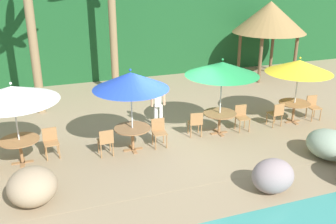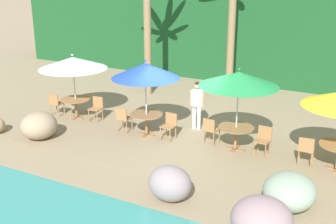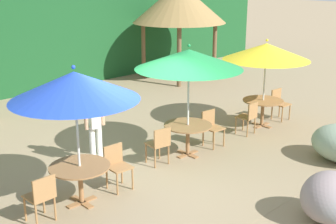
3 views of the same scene
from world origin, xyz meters
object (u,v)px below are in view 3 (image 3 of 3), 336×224
chair_green_inland (160,143)px  waiter_in_white (95,121)px  chair_blue_seaward (117,163)px  dining_table_yellow (263,104)px  umbrella_green (189,59)px  palapa_hut (179,3)px  dining_table_blue (80,172)px  umbrella_blue (75,86)px  chair_yellow_inland (249,116)px  chair_green_seaward (211,125)px  chair_blue_inland (42,195)px  chair_yellow_seaward (279,102)px  dining_table_green (188,130)px  umbrella_yellow (266,52)px

chair_green_inland → waiter_in_white: waiter_in_white is taller
chair_blue_seaward → dining_table_yellow: 5.18m
umbrella_green → palapa_hut: (5.54, 5.77, 0.68)m
dining_table_blue → waiter_in_white: 1.84m
umbrella_blue → chair_yellow_inland: 5.46m
chair_green_inland → waiter_in_white: size_ratio=0.51×
dining_table_yellow → chair_green_seaward: bearing=179.5°
palapa_hut → waiter_in_white: palapa_hut is taller
chair_blue_inland → dining_table_yellow: chair_blue_inland is taller
umbrella_green → dining_table_yellow: 3.39m
chair_green_seaward → chair_green_inland: size_ratio=1.00×
umbrella_green → chair_green_inland: umbrella_green is taller
chair_blue_seaward → waiter_in_white: waiter_in_white is taller
umbrella_blue → chair_yellow_seaward: 7.10m
chair_blue_inland → chair_yellow_seaward: same height
dining_table_blue → umbrella_green: size_ratio=0.43×
chair_blue_inland → dining_table_green: 3.92m
chair_blue_seaward → waiter_in_white: (0.40, 1.25, 0.47)m
chair_blue_inland → waiter_in_white: (2.10, 1.42, 0.47)m
chair_blue_inland → dining_table_yellow: 6.89m
dining_table_blue → dining_table_green: same height
chair_blue_inland → dining_table_blue: bearing=8.7°
dining_table_green → palapa_hut: (5.54, 5.77, 2.32)m
chair_blue_inland → dining_table_green: (3.90, 0.36, 0.10)m
palapa_hut → waiter_in_white: (-7.34, -4.71, -1.94)m
chair_green_seaward → chair_yellow_seaward: size_ratio=1.00×
dining_table_green → umbrella_yellow: bearing=0.2°
dining_table_blue → umbrella_yellow: bearing=2.3°
chair_green_seaward → palapa_hut: size_ratio=0.23×
chair_green_seaward → palapa_hut: palapa_hut is taller
chair_green_inland → umbrella_yellow: (3.83, -0.02, 1.55)m
umbrella_green → dining_table_yellow: (2.98, 0.01, -1.63)m
umbrella_blue → chair_yellow_seaward: size_ratio=2.96×
chair_green_inland → umbrella_green: bearing=-2.3°
palapa_hut → chair_blue_inland: bearing=-147.0°
chair_yellow_seaward → palapa_hut: (1.71, 5.72, 2.42)m
dining_table_green → chair_blue_seaward: bearing=-175.1°
umbrella_blue → chair_yellow_inland: umbrella_blue is taller
chair_green_inland → chair_yellow_inland: (2.99, -0.18, 0.00)m
chair_blue_seaward → umbrella_yellow: bearing=2.2°
palapa_hut → umbrella_blue: bearing=-145.1°
chair_yellow_inland → waiter_in_white: waiter_in_white is taller
chair_blue_seaward → chair_green_inland: bearing=9.4°
dining_table_green → chair_yellow_seaward: bearing=0.7°
umbrella_green → umbrella_blue: bearing=-175.6°
chair_blue_seaward → palapa_hut: (7.74, 5.96, 2.42)m
umbrella_blue → umbrella_green: 3.06m
dining_table_blue → chair_green_inland: chair_green_inland is taller
chair_green_inland → dining_table_yellow: bearing=-0.3°
umbrella_green → palapa_hut: palapa_hut is taller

